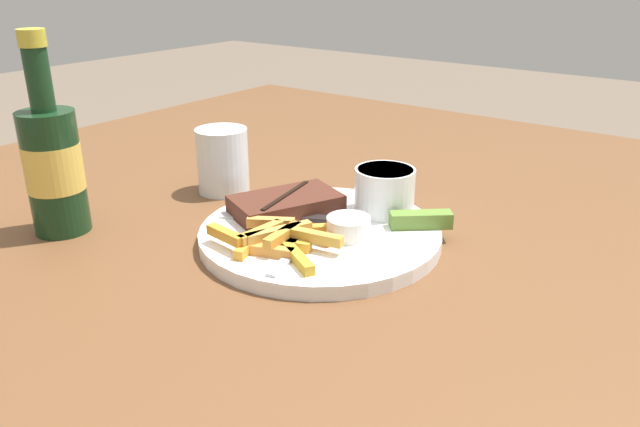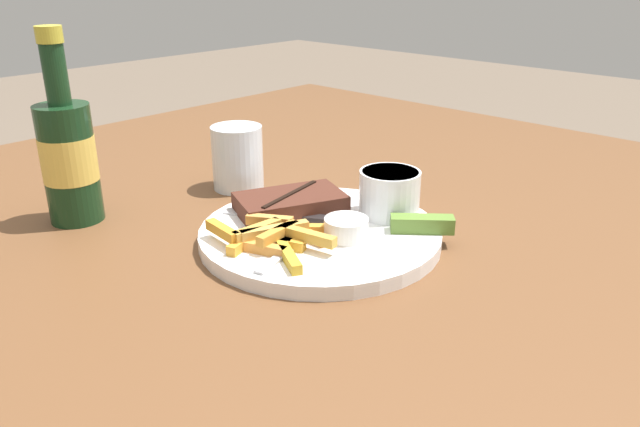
% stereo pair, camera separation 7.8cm
% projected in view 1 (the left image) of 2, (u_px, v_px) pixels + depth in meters
% --- Properties ---
extents(dining_table, '(1.52, 1.49, 0.76)m').
position_uv_depth(dining_table, '(320.00, 282.00, 0.81)').
color(dining_table, brown).
rests_on(dining_table, ground_plane).
extents(dinner_plate, '(0.30, 0.30, 0.02)m').
position_uv_depth(dinner_plate, '(320.00, 235.00, 0.79)').
color(dinner_plate, white).
rests_on(dinner_plate, dining_table).
extents(steak_portion, '(0.16, 0.13, 0.03)m').
position_uv_depth(steak_portion, '(286.00, 204.00, 0.83)').
color(steak_portion, '#472319').
rests_on(steak_portion, dinner_plate).
extents(fries_pile, '(0.13, 0.15, 0.02)m').
position_uv_depth(fries_pile, '(278.00, 238.00, 0.73)').
color(fries_pile, gold).
rests_on(fries_pile, dinner_plate).
extents(coleslaw_cup, '(0.08, 0.08, 0.06)m').
position_uv_depth(coleslaw_cup, '(385.00, 188.00, 0.82)').
color(coleslaw_cup, white).
rests_on(coleslaw_cup, dinner_plate).
extents(dipping_sauce_cup, '(0.05, 0.05, 0.03)m').
position_uv_depth(dipping_sauce_cup, '(347.00, 227.00, 0.75)').
color(dipping_sauce_cup, silver).
rests_on(dipping_sauce_cup, dinner_plate).
extents(pickle_spear, '(0.07, 0.07, 0.02)m').
position_uv_depth(pickle_spear, '(421.00, 220.00, 0.78)').
color(pickle_spear, '#567A2D').
rests_on(pickle_spear, dinner_plate).
extents(fork_utensil, '(0.13, 0.05, 0.00)m').
position_uv_depth(fork_utensil, '(294.00, 253.00, 0.71)').
color(fork_utensil, '#B7B7BC').
rests_on(fork_utensil, dinner_plate).
extents(knife_utensil, '(0.09, 0.15, 0.01)m').
position_uv_depth(knife_utensil, '(294.00, 219.00, 0.81)').
color(knife_utensil, '#B7B7BC').
rests_on(knife_utensil, dinner_plate).
extents(beer_bottle, '(0.07, 0.07, 0.26)m').
position_uv_depth(beer_bottle, '(53.00, 164.00, 0.79)').
color(beer_bottle, '#143319').
rests_on(beer_bottle, dining_table).
extents(drinking_glass, '(0.08, 0.08, 0.10)m').
position_uv_depth(drinking_glass, '(223.00, 160.00, 0.94)').
color(drinking_glass, silver).
rests_on(drinking_glass, dining_table).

